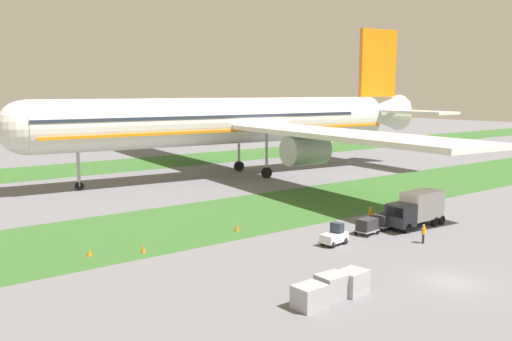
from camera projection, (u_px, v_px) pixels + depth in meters
ground_plane at (451, 282)px, 39.29m from camera, size 400.00×400.00×0.00m
grass_strip_near at (236, 215)px, 60.63m from camera, size 320.00×17.16×0.01m
grass_strip_far at (87, 168)px, 97.19m from camera, size 320.00×17.16×0.01m
airliner at (240, 120)px, 87.47m from camera, size 71.55×88.16×24.94m
baggage_tug at (335, 236)px, 48.73m from camera, size 2.74×1.62×1.97m
cargo_dolly_lead at (367, 225)px, 52.20m from camera, size 2.37×1.77×1.55m
cargo_dolly_second at (384, 220)px, 54.21m from camera, size 2.37×1.77×1.55m
cargo_dolly_third at (399, 216)px, 56.22m from camera, size 2.37×1.77×1.55m
catering_truck at (416, 208)px, 54.93m from camera, size 6.99×2.41×3.58m
ground_crew_marshaller at (371, 214)px, 56.72m from camera, size 0.52×0.36×1.74m
ground_crew_loader at (423, 233)px, 49.23m from camera, size 0.50×0.36×1.74m
uld_container_0 at (310, 297)px, 34.50m from camera, size 2.06×1.68×1.52m
uld_container_1 at (332, 286)px, 36.20m from camera, size 2.01×1.62×1.62m
uld_container_2 at (352, 282)px, 37.03m from camera, size 2.19×1.84×1.61m
taxiway_marker_0 at (89, 253)px, 45.51m from camera, size 0.44×0.44×0.57m
taxiway_marker_1 at (237, 227)px, 53.63m from camera, size 0.44×0.44×0.69m
taxiway_marker_2 at (143, 249)px, 46.48m from camera, size 0.44×0.44×0.62m
distant_tree_line at (1, 120)px, 125.53m from camera, size 147.15×9.58×12.22m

